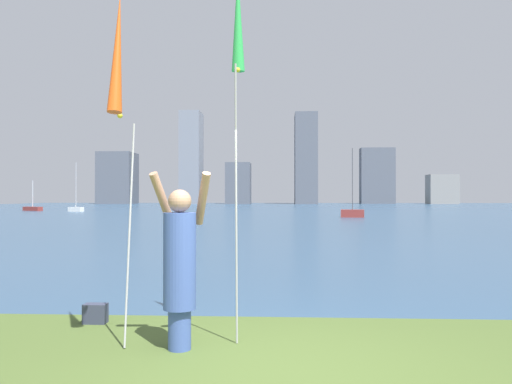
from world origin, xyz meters
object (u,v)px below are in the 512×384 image
(person, at_px, (180,262))
(sailboat_4, at_px, (76,209))
(bag, at_px, (95,313))
(kite_flag_right, at_px, (238,30))
(sailboat_3, at_px, (33,208))
(kite_flag_left, at_px, (118,60))
(sailboat_1, at_px, (352,213))

(person, bearing_deg, sailboat_4, 119.55)
(person, distance_m, bag, 1.95)
(kite_flag_right, height_order, sailboat_3, kite_flag_right)
(person, xyz_separation_m, kite_flag_right, (0.63, 0.37, 2.76))
(person, height_order, bag, person)
(kite_flag_left, xyz_separation_m, sailboat_4, (-21.04, 48.63, -2.89))
(kite_flag_left, distance_m, kite_flag_right, 1.51)
(kite_flag_left, bearing_deg, sailboat_4, 113.40)
(sailboat_3, distance_m, sailboat_4, 7.08)
(kite_flag_left, xyz_separation_m, kite_flag_right, (1.26, 0.65, 0.53))
(bag, height_order, sailboat_4, sailboat_4)
(sailboat_3, height_order, sailboat_4, sailboat_4)
(kite_flag_left, bearing_deg, bag, 119.37)
(sailboat_1, relative_size, sailboat_3, 1.58)
(kite_flag_left, distance_m, sailboat_1, 36.14)
(person, height_order, kite_flag_left, kite_flag_left)
(sailboat_1, bearing_deg, sailboat_4, 154.94)
(kite_flag_right, distance_m, sailboat_3, 58.56)
(kite_flag_left, bearing_deg, sailboat_3, 118.08)
(person, distance_m, sailboat_3, 58.49)
(kite_flag_left, height_order, bag, kite_flag_left)
(sailboat_4, bearing_deg, person, -65.86)
(person, relative_size, sailboat_4, 0.37)
(sailboat_4, bearing_deg, kite_flag_right, -65.07)
(kite_flag_right, relative_size, sailboat_1, 0.80)
(sailboat_3, bearing_deg, sailboat_1, -24.92)
(kite_flag_left, relative_size, bag, 12.92)
(bag, bearing_deg, sailboat_1, 76.04)
(kite_flag_left, relative_size, sailboat_1, 0.71)
(sailboat_1, xyz_separation_m, sailboat_3, (-35.17, 16.34, -0.11))
(kite_flag_left, bearing_deg, person, 23.35)
(person, relative_size, kite_flag_right, 0.45)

